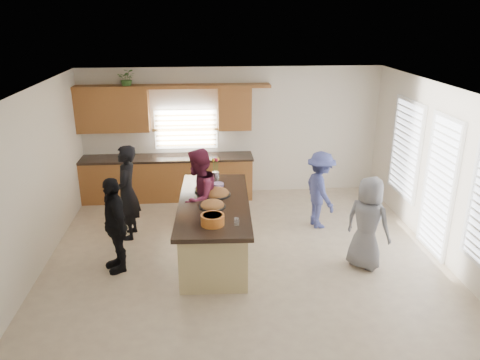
{
  "coord_description": "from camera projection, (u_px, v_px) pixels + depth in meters",
  "views": [
    {
      "loc": [
        -0.62,
        -7.01,
        3.89
      ],
      "look_at": [
        -0.02,
        0.55,
        1.15
      ],
      "focal_mm": 35.0,
      "sensor_mm": 36.0,
      "label": 1
    }
  ],
  "objects": [
    {
      "name": "salad_bowl",
      "position": [
        213.0,
        219.0,
        6.81
      ],
      "size": [
        0.35,
        0.35,
        0.16
      ],
      "color": "orange",
      "rests_on": "island"
    },
    {
      "name": "clear_cup",
      "position": [
        236.0,
        222.0,
        6.81
      ],
      "size": [
        0.08,
        0.08,
        0.11
      ],
      "primitive_type": "cylinder",
      "color": "white",
      "rests_on": "island"
    },
    {
      "name": "potted_plant",
      "position": [
        127.0,
        79.0,
        9.54
      ],
      "size": [
        0.36,
        0.32,
        0.39
      ],
      "primitive_type": "imported",
      "rotation": [
        0.0,
        0.0,
        -0.03
      ],
      "color": "#3E702C",
      "rests_on": "back_cabinetry"
    },
    {
      "name": "plate_stack",
      "position": [
        218.0,
        185.0,
        8.35
      ],
      "size": [
        0.21,
        0.21,
        0.05
      ],
      "primitive_type": "cylinder",
      "color": "#A784C0",
      "rests_on": "island"
    },
    {
      "name": "floor",
      "position": [
        244.0,
        255.0,
        7.94
      ],
      "size": [
        6.5,
        6.5,
        0.0
      ],
      "primitive_type": "plane",
      "color": "beige",
      "rests_on": "ground"
    },
    {
      "name": "woman_left_mid",
      "position": [
        199.0,
        198.0,
        8.02
      ],
      "size": [
        0.95,
        1.04,
        1.74
      ],
      "primitive_type": "imported",
      "rotation": [
        0.0,
        0.0,
        -1.99
      ],
      "color": "maroon",
      "rests_on": "ground"
    },
    {
      "name": "woman_right_back",
      "position": [
        320.0,
        190.0,
        8.76
      ],
      "size": [
        0.71,
        1.04,
        1.48
      ],
      "primitive_type": "imported",
      "rotation": [
        0.0,
        0.0,
        1.75
      ],
      "color": "#3E4588",
      "rests_on": "ground"
    },
    {
      "name": "flower_vase",
      "position": [
        216.0,
        168.0,
        8.59
      ],
      "size": [
        0.14,
        0.14,
        0.42
      ],
      "color": "silver",
      "rests_on": "island"
    },
    {
      "name": "platter_mid",
      "position": [
        216.0,
        193.0,
        7.94
      ],
      "size": [
        0.48,
        0.48,
        0.19
      ],
      "color": "black",
      "rests_on": "island"
    },
    {
      "name": "woman_left_back",
      "position": [
        127.0,
        192.0,
        8.3
      ],
      "size": [
        0.43,
        0.64,
        1.72
      ],
      "primitive_type": "imported",
      "rotation": [
        0.0,
        0.0,
        -1.6
      ],
      "color": "black",
      "rests_on": "ground"
    },
    {
      "name": "platter_back",
      "position": [
        204.0,
        190.0,
        8.1
      ],
      "size": [
        0.35,
        0.35,
        0.14
      ],
      "color": "black",
      "rests_on": "island"
    },
    {
      "name": "room_shell",
      "position": [
        244.0,
        147.0,
        7.29
      ],
      "size": [
        6.52,
        6.02,
        2.81
      ],
      "color": "silver",
      "rests_on": "ground"
    },
    {
      "name": "island",
      "position": [
        214.0,
        229.0,
        7.85
      ],
      "size": [
        1.26,
        2.75,
        0.95
      ],
      "rotation": [
        0.0,
        0.0,
        -0.04
      ],
      "color": "#CCBA7F",
      "rests_on": "ground"
    },
    {
      "name": "back_cabinetry",
      "position": [
        165.0,
        158.0,
        10.08
      ],
      "size": [
        4.08,
        0.66,
        2.46
      ],
      "color": "#97602C",
      "rests_on": "ground"
    },
    {
      "name": "platter_front",
      "position": [
        212.0,
        205.0,
        7.45
      ],
      "size": [
        0.42,
        0.42,
        0.17
      ],
      "color": "black",
      "rests_on": "island"
    },
    {
      "name": "right_wall_glazing",
      "position": [
        441.0,
        178.0,
        7.6
      ],
      "size": [
        0.06,
        4.0,
        2.25
      ],
      "color": "white",
      "rests_on": "ground"
    },
    {
      "name": "woman_right_front",
      "position": [
        368.0,
        223.0,
        7.34
      ],
      "size": [
        0.86,
        0.87,
        1.52
      ],
      "primitive_type": "imported",
      "rotation": [
        0.0,
        0.0,
        2.34
      ],
      "color": "slate",
      "rests_on": "ground"
    },
    {
      "name": "woman_left_front",
      "position": [
        115.0,
        225.0,
        7.26
      ],
      "size": [
        0.72,
        0.98,
        1.55
      ],
      "primitive_type": "imported",
      "rotation": [
        0.0,
        0.0,
        -1.14
      ],
      "color": "black",
      "rests_on": "ground"
    }
  ]
}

